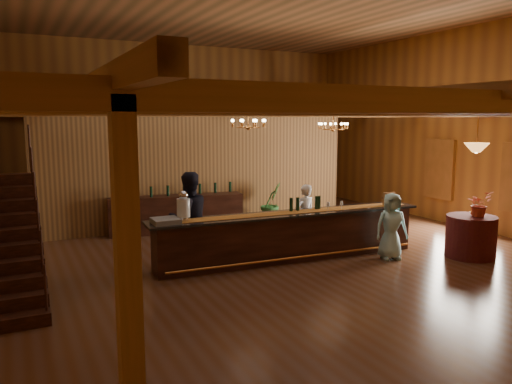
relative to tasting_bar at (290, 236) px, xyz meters
name	(u,v)px	position (x,y,z in m)	size (l,w,h in m)	color
floor	(278,252)	(0.06, 0.63, -0.52)	(14.00, 14.00, 0.00)	#533223
ceiling	(280,0)	(0.06, 0.63, 4.98)	(14.00, 14.00, 0.00)	#996039
wall_back	(181,127)	(0.06, 7.63, 2.23)	(12.00, 0.10, 5.50)	#A26A2B
wall_right	(472,128)	(6.06, 0.63, 2.23)	(0.10, 14.00, 5.50)	#A26A2B
beam_grid	(268,109)	(0.06, 1.14, 2.72)	(11.90, 13.90, 0.39)	#A46432
support_posts	(290,185)	(0.06, 0.13, 1.08)	(9.20, 10.20, 3.20)	#A46432
partition_wall	(203,171)	(-0.44, 4.13, 1.03)	(9.00, 0.18, 3.10)	brown
window_right_back	(440,169)	(6.01, 1.63, 1.03)	(0.12, 1.05, 1.75)	white
staircase	(9,242)	(-5.39, -0.11, 0.48)	(1.00, 2.80, 2.00)	#421E13
backroom_boxes	(188,197)	(-0.23, 6.13, 0.01)	(4.10, 0.60, 1.10)	#421E13
tasting_bar	(290,236)	(0.00, 0.00, 0.00)	(6.18, 1.11, 1.04)	#421E13
beverage_dispenser	(183,206)	(-2.31, 0.17, 0.79)	(0.26, 0.26, 0.60)	silver
glass_rack_tray	(166,221)	(-2.70, 0.10, 0.55)	(0.50, 0.50, 0.10)	gray
raffle_drum	(389,198)	(2.54, -0.18, 0.68)	(0.34, 0.24, 0.30)	brown
bar_bottle_0	(291,205)	(0.09, 0.11, 0.65)	(0.07, 0.07, 0.30)	black
bar_bottle_1	(298,204)	(0.25, 0.11, 0.65)	(0.07, 0.07, 0.30)	black
bar_bottle_2	(317,203)	(0.72, 0.08, 0.65)	(0.07, 0.07, 0.30)	black
bar_bottle_3	(319,203)	(0.78, 0.08, 0.65)	(0.07, 0.07, 0.30)	black
backbar_shelf	(177,214)	(-1.39, 3.64, -0.02)	(3.53, 0.55, 0.99)	#421E13
round_table	(471,236)	(3.65, -1.58, -0.06)	(1.06, 1.06, 0.91)	#4A1810
chandelier_left	(248,123)	(-0.45, 1.12, 2.39)	(0.80, 0.80, 0.44)	#C77933
chandelier_right	(333,126)	(2.63, 2.25, 2.30)	(0.80, 0.80, 0.53)	#C77933
pendant_lamp	(476,148)	(3.65, -1.58, 1.88)	(0.52, 0.52, 0.90)	#C77933
bartender	(305,216)	(0.79, 0.68, 0.23)	(0.55, 0.36, 1.51)	white
staff_second	(188,218)	(-2.05, 0.66, 0.45)	(0.94, 0.73, 1.93)	black
guest	(391,226)	(1.98, -0.92, 0.20)	(0.70, 0.46, 1.44)	#A5E5EC
floor_plant	(271,203)	(1.37, 3.44, 0.08)	(0.66, 0.54, 1.21)	#2B692B
table_flowers	(479,204)	(3.72, -1.69, 0.67)	(0.50, 0.44, 0.56)	#A3371E
table_vase	(474,209)	(3.72, -1.57, 0.54)	(0.14, 0.14, 0.28)	#C77933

